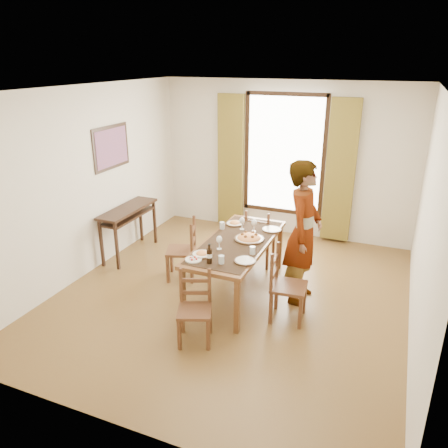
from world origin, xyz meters
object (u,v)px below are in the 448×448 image
at_px(dining_table, 237,246).
at_px(man, 303,233).
at_px(console_table, 128,215).
at_px(pasta_platter, 249,236).

distance_m(dining_table, man, 0.89).
xyz_separation_m(console_table, pasta_platter, (2.18, -0.39, 0.12)).
bearing_deg(console_table, pasta_platter, -10.04).
height_order(console_table, man, man).
height_order(dining_table, pasta_platter, pasta_platter).
bearing_deg(console_table, man, -6.38).
relative_size(dining_table, pasta_platter, 4.87).
relative_size(console_table, pasta_platter, 3.00).
xyz_separation_m(man, pasta_platter, (-0.71, -0.06, -0.14)).
distance_m(console_table, pasta_platter, 2.22).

